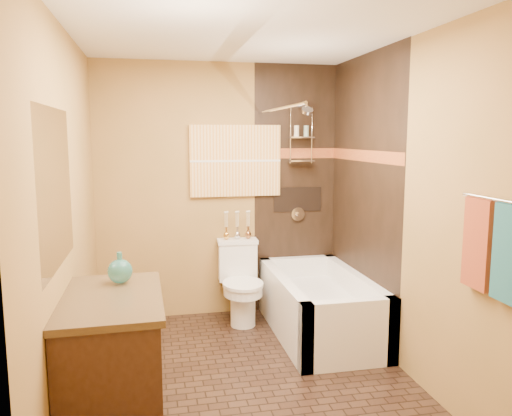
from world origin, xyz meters
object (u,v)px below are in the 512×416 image
object	(u,v)px
sunset_painting	(235,161)
bathtub	(319,310)
toilet	(241,282)
vanity	(112,364)

from	to	relation	value
sunset_painting	bathtub	bearing A→B (deg)	-48.37
toilet	vanity	world-z (taller)	vanity
sunset_painting	toilet	xyz separation A→B (m)	(-0.00, -0.26, -1.16)
toilet	vanity	size ratio (longest dim) A/B	0.80
vanity	toilet	bearing A→B (deg)	55.34
toilet	bathtub	bearing A→B (deg)	-33.30
bathtub	toilet	bearing A→B (deg)	144.20
sunset_painting	bathtub	size ratio (longest dim) A/B	0.60
sunset_painting	toilet	distance (m)	1.19
bathtub	vanity	size ratio (longest dim) A/B	1.53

